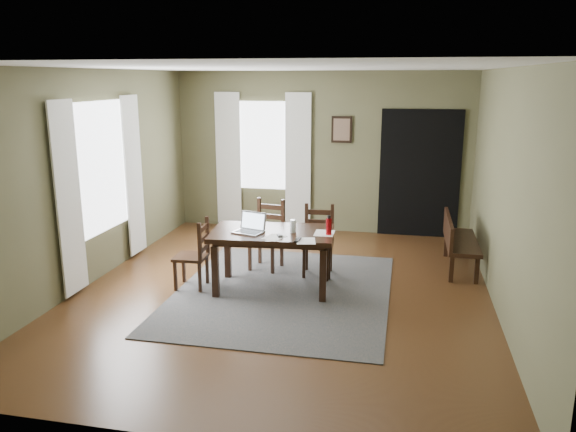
% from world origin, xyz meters
% --- Properties ---
extents(ground, '(5.00, 6.00, 0.01)m').
position_xyz_m(ground, '(0.00, 0.00, -0.01)').
color(ground, '#492C16').
extents(room_shell, '(5.02, 6.02, 2.71)m').
position_xyz_m(room_shell, '(0.00, 0.00, 1.80)').
color(room_shell, brown).
rests_on(room_shell, ground).
extents(rug, '(2.60, 3.20, 0.01)m').
position_xyz_m(rug, '(0.00, 0.00, 0.01)').
color(rug, '#404040').
rests_on(rug, ground).
extents(dining_table, '(1.57, 1.03, 0.74)m').
position_xyz_m(dining_table, '(-0.15, 0.07, 0.66)').
color(dining_table, black).
rests_on(dining_table, rug).
extents(chair_end, '(0.41, 0.41, 0.88)m').
position_xyz_m(chair_end, '(-1.11, -0.09, 0.44)').
color(chair_end, black).
rests_on(chair_end, rug).
extents(chair_back_left, '(0.48, 0.48, 0.95)m').
position_xyz_m(chair_back_left, '(-0.41, 0.85, 0.47)').
color(chair_back_left, black).
rests_on(chair_back_left, rug).
extents(chair_back_right, '(0.43, 0.44, 0.93)m').
position_xyz_m(chair_back_right, '(0.32, 0.75, 0.46)').
color(chair_back_right, black).
rests_on(chair_back_right, rug).
extents(bench, '(0.42, 1.30, 0.73)m').
position_xyz_m(bench, '(2.15, 1.35, 0.44)').
color(bench, black).
rests_on(bench, ground).
extents(laptop, '(0.41, 0.36, 0.24)m').
position_xyz_m(laptop, '(-0.40, -0.02, 0.82)').
color(laptop, '#B7B7BC').
rests_on(laptop, dining_table).
extents(computer_mouse, '(0.09, 0.11, 0.03)m').
position_xyz_m(computer_mouse, '(-0.00, -0.16, 0.77)').
color(computer_mouse, '#3F3F42').
rests_on(computer_mouse, dining_table).
extents(tv_remote, '(0.06, 0.18, 0.02)m').
position_xyz_m(tv_remote, '(0.23, -0.27, 0.76)').
color(tv_remote, black).
rests_on(tv_remote, dining_table).
extents(drinking_glass, '(0.08, 0.08, 0.16)m').
position_xyz_m(drinking_glass, '(0.11, 0.07, 0.84)').
color(drinking_glass, silver).
rests_on(drinking_glass, dining_table).
extents(water_bottle, '(0.08, 0.08, 0.24)m').
position_xyz_m(water_bottle, '(0.55, 0.05, 0.86)').
color(water_bottle, '#A70C12').
rests_on(water_bottle, dining_table).
extents(paper_b, '(0.26, 0.32, 0.00)m').
position_xyz_m(paper_b, '(0.33, -0.26, 0.76)').
color(paper_b, white).
rests_on(paper_b, dining_table).
extents(paper_d, '(0.24, 0.31, 0.00)m').
position_xyz_m(paper_d, '(0.49, 0.11, 0.76)').
color(paper_d, white).
rests_on(paper_d, dining_table).
extents(paper_e, '(0.29, 0.33, 0.00)m').
position_xyz_m(paper_e, '(-0.06, -0.20, 0.76)').
color(paper_e, white).
rests_on(paper_e, dining_table).
extents(window_left, '(0.01, 1.30, 1.70)m').
position_xyz_m(window_left, '(-2.47, 0.20, 1.45)').
color(window_left, white).
rests_on(window_left, ground).
extents(window_back, '(1.00, 0.01, 1.50)m').
position_xyz_m(window_back, '(-1.00, 2.97, 1.45)').
color(window_back, white).
rests_on(window_back, ground).
extents(curtain_left_near, '(0.03, 0.48, 2.30)m').
position_xyz_m(curtain_left_near, '(-2.44, -0.62, 1.20)').
color(curtain_left_near, silver).
rests_on(curtain_left_near, ground).
extents(curtain_left_far, '(0.03, 0.48, 2.30)m').
position_xyz_m(curtain_left_far, '(-2.44, 1.02, 1.20)').
color(curtain_left_far, silver).
rests_on(curtain_left_far, ground).
extents(curtain_back_left, '(0.44, 0.03, 2.30)m').
position_xyz_m(curtain_back_left, '(-1.62, 2.94, 1.20)').
color(curtain_back_left, silver).
rests_on(curtain_back_left, ground).
extents(curtain_back_right, '(0.44, 0.03, 2.30)m').
position_xyz_m(curtain_back_right, '(-0.38, 2.94, 1.20)').
color(curtain_back_right, silver).
rests_on(curtain_back_right, ground).
extents(framed_picture, '(0.34, 0.03, 0.44)m').
position_xyz_m(framed_picture, '(0.35, 2.97, 1.75)').
color(framed_picture, black).
rests_on(framed_picture, ground).
extents(doorway_back, '(1.30, 0.03, 2.10)m').
position_xyz_m(doorway_back, '(1.65, 2.97, 1.05)').
color(doorway_back, black).
rests_on(doorway_back, ground).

